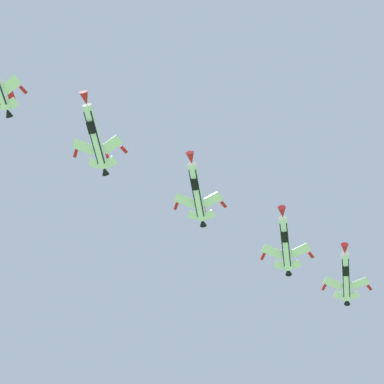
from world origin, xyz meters
The scene contains 4 objects.
fighter_jet_left_wing centered at (-40.01, 13.94, 89.44)m, with size 10.89×14.70×4.38m.
fighter_jet_right_wing centered at (-32.85, 34.34, 90.58)m, with size 10.87×14.70×4.37m.
fighter_jet_left_outer centered at (-25.55, 53.35, 88.90)m, with size 10.90×14.70×4.38m.
fighter_jet_right_outer centered at (-20.96, 71.28, 93.41)m, with size 10.87×14.70×4.37m.
Camera 1 is at (-5.26, -2.74, 1.54)m, focal length 49.44 mm.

